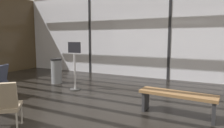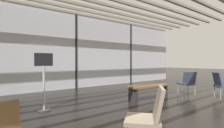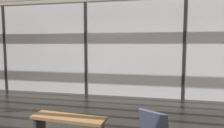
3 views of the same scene
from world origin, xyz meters
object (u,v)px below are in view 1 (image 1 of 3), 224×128
Objects in this scene: parked_airplane at (205,32)px; info_sign at (75,68)px; waiting_bench at (177,98)px; lounge_chair_0 at (3,103)px; trash_bin at (56,71)px.

info_sign is at bearing -110.47° from parked_airplane.
info_sign is at bearing -9.17° from waiting_bench.
parked_airplane is 14.00× the size of lounge_chair_0.
trash_bin is 0.60× the size of info_sign.
trash_bin is (-4.30, -8.07, -1.47)m from parked_airplane.
info_sign is (-0.67, 2.79, 0.18)m from lounge_chair_0.
waiting_bench is 1.06× the size of info_sign.
parked_airplane is 8.46× the size of info_sign.
info_sign is at bearing -117.79° from lounge_chair_0.
trash_bin is 1.24m from info_sign.
parked_airplane is 14.17× the size of trash_bin.
parked_airplane is 7.99× the size of waiting_bench.
parked_airplane reaches higher than waiting_bench.
trash_bin reaches higher than waiting_bench.
waiting_bench is at bearing -15.58° from trash_bin.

